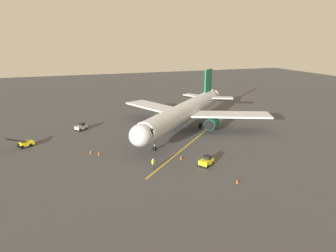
% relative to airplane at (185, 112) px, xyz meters
% --- Properties ---
extents(ground_plane, '(220.00, 220.00, 0.00)m').
position_rel_airplane_xyz_m(ground_plane, '(-1.19, -2.42, -4.00)').
color(ground_plane, '#424244').
extents(apron_lead_in_line, '(28.41, 28.50, 0.01)m').
position_rel_airplane_xyz_m(apron_lead_in_line, '(0.20, 6.20, -4.00)').
color(apron_lead_in_line, yellow).
rests_on(apron_lead_in_line, ground).
extents(airplane, '(33.07, 33.10, 11.50)m').
position_rel_airplane_xyz_m(airplane, '(0.00, 0.00, 0.00)').
color(airplane, silver).
rests_on(airplane, ground).
extents(ground_crew_marshaller, '(0.47, 0.44, 1.71)m').
position_rel_airplane_xyz_m(ground_crew_marshaller, '(12.36, 17.49, -3.12)').
color(ground_crew_marshaller, '#23232D').
rests_on(ground_crew_marshaller, ground).
extents(tug_near_nose, '(2.75, 2.52, 1.50)m').
position_rel_airplane_xyz_m(tug_near_nose, '(4.19, 18.81, -3.30)').
color(tug_near_nose, yellow).
rests_on(tug_near_nose, ground).
extents(belt_loader_portside, '(4.63, 3.11, 2.32)m').
position_rel_airplane_xyz_m(belt_loader_portside, '(31.17, 0.28, -3.29)').
color(belt_loader_portside, yellow).
rests_on(belt_loader_portside, ground).
extents(tug_starboard_side, '(2.75, 2.54, 1.50)m').
position_rel_airplane_xyz_m(tug_starboard_side, '(20.83, -7.20, -3.30)').
color(tug_starboard_side, '#9E9EA3').
rests_on(tug_starboard_side, ground).
extents(safety_cone_nose_left, '(0.32, 0.32, 0.55)m').
position_rel_airplane_xyz_m(safety_cone_nose_left, '(19.20, 8.73, -3.73)').
color(safety_cone_nose_left, '#F2590F').
rests_on(safety_cone_nose_left, ground).
extents(safety_cone_nose_right, '(0.32, 0.32, 0.55)m').
position_rel_airplane_xyz_m(safety_cone_nose_right, '(20.44, 7.59, -3.73)').
color(safety_cone_nose_right, '#F2590F').
rests_on(safety_cone_nose_right, ground).
extents(safety_cone_wing_port, '(0.32, 0.32, 0.55)m').
position_rel_airplane_xyz_m(safety_cone_wing_port, '(2.96, 25.65, -3.73)').
color(safety_cone_wing_port, '#F2590F').
rests_on(safety_cone_wing_port, ground).
extents(safety_cone_wing_starboard, '(0.32, 0.32, 0.55)m').
position_rel_airplane_xyz_m(safety_cone_wing_starboard, '(6.91, 15.07, -3.73)').
color(safety_cone_wing_starboard, '#F2590F').
rests_on(safety_cone_wing_starboard, ground).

